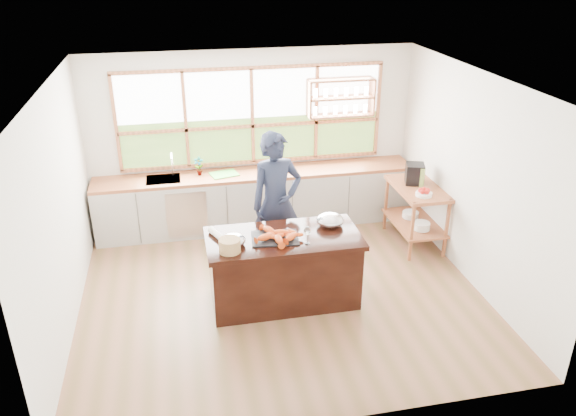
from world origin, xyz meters
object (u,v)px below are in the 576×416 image
object	(u,v)px
espresso_machine	(415,174)
wicker_basket	(230,246)
island	(284,268)
cook	(276,203)

from	to	relation	value
espresso_machine	wicker_basket	distance (m)	3.22
island	espresso_machine	xyz separation A→B (m)	(2.19, 1.25, 0.59)
wicker_basket	island	bearing A→B (deg)	19.79
espresso_machine	wicker_basket	world-z (taller)	espresso_machine
cook	espresso_machine	xyz separation A→B (m)	(2.12, 0.44, 0.08)
island	wicker_basket	world-z (taller)	wicker_basket
island	cook	world-z (taller)	cook
espresso_machine	wicker_basket	size ratio (longest dim) A/B	1.19
island	wicker_basket	distance (m)	0.88
cook	espresso_machine	world-z (taller)	cook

